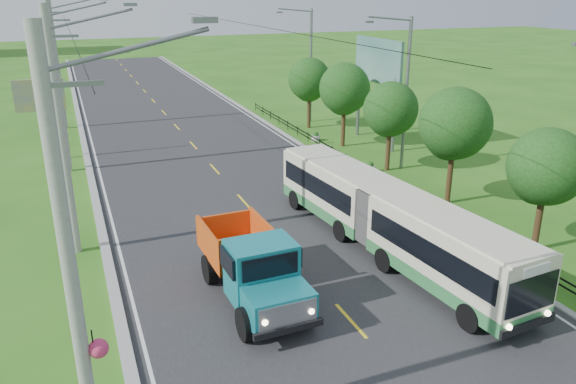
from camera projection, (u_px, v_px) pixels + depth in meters
ground at (351, 321)px, 18.78m from camera, size 240.00×240.00×0.00m
road at (207, 160)px, 36.25m from camera, size 14.00×120.00×0.02m
curb_left at (90, 172)px, 33.74m from camera, size 0.40×120.00×0.15m
curb_right at (308, 149)px, 38.71m from camera, size 0.30×120.00×0.10m
edge_line_left at (99, 172)px, 33.95m from camera, size 0.12×120.00×0.00m
edge_line_right at (302, 150)px, 38.54m from camera, size 0.12×120.00×0.00m
centre_dash at (351, 320)px, 18.77m from camera, size 0.12×2.20×0.00m
railing_right at (361, 169)px, 33.67m from camera, size 0.04×40.00×0.60m
pole_nearest at (73, 273)px, 11.62m from camera, size 3.51×0.44×10.00m
pole_near at (62, 134)px, 22.05m from camera, size 3.51×0.32×10.00m
pole_mid at (59, 87)px, 32.53m from camera, size 3.51×0.32×10.00m
pole_far at (57, 63)px, 43.02m from camera, size 3.51×0.32×10.00m
tree_second at (545, 170)px, 22.85m from camera, size 3.18×3.26×5.30m
tree_third at (454, 127)px, 27.93m from camera, size 3.60×3.62×6.00m
tree_fourth at (390, 112)px, 33.31m from camera, size 3.24×3.31×5.40m
tree_fifth at (344, 91)px, 38.47m from camera, size 3.48×3.52×5.80m
tree_back at (309, 81)px, 43.78m from camera, size 3.30×3.36×5.50m
streetlight_mid at (404, 89)px, 33.01m from camera, size 3.02×0.20×9.07m
streetlight_far at (309, 62)px, 45.25m from camera, size 3.02×0.20×9.07m
planter_near at (452, 214)px, 26.89m from camera, size 0.64×0.64×0.67m
planter_mid at (370, 168)px, 33.88m from camera, size 0.64×0.64×0.67m
planter_far at (316, 137)px, 40.88m from camera, size 0.64×0.64×0.67m
billboard_left at (40, 100)px, 35.15m from camera, size 3.00×0.20×5.20m
billboard_right at (378, 67)px, 38.68m from camera, size 0.24×6.00×7.30m
bus at (388, 215)px, 23.10m from camera, size 3.72×14.68×2.80m
dump_truck at (253, 263)px, 19.56m from camera, size 2.65×6.30×2.61m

